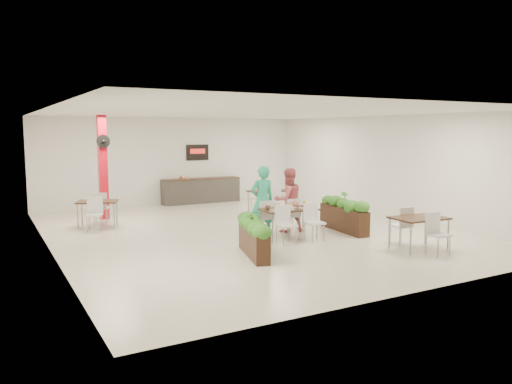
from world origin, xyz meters
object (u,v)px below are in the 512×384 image
main_table (288,213)px  side_table_c (419,222)px  side_table_b (268,194)px  planter_left (254,233)px  service_counter (201,190)px  diner_woman (288,200)px  planter_right (344,213)px  side_table_a (97,205)px  diner_man (262,200)px  red_column (103,166)px

main_table → side_table_c: (1.94, -2.52, -0.01)m
side_table_b → planter_left: bearing=-129.1°
service_counter → side_table_b: 3.40m
diner_woman → main_table: bearing=61.0°
main_table → side_table_c: size_ratio=1.02×
planter_left → side_table_b: bearing=56.6°
service_counter → side_table_b: service_counter is taller
main_table → planter_right: (1.78, -0.01, -0.13)m
planter_left → side_table_a: (-2.29, 5.02, 0.11)m
diner_man → side_table_b: size_ratio=1.10×
main_table → side_table_c: bearing=-52.4°
planter_left → side_table_c: size_ratio=1.13×
diner_man → planter_right: diner_man is taller
red_column → side_table_a: size_ratio=1.92×
planter_left → planter_right: size_ratio=0.90×
planter_left → planter_right: bearing=19.2°
planter_right → red_column: bearing=136.2°
diner_woman → side_table_a: size_ratio=1.03×
main_table → side_table_b: (1.58, 3.70, -0.00)m
diner_man → side_table_a: bearing=-38.6°
main_table → planter_right: 1.78m
diner_woman → side_table_b: size_ratio=1.04×
service_counter → side_table_b: size_ratio=1.81×
red_column → planter_right: size_ratio=1.56×
diner_man → side_table_c: size_ratio=1.10×
red_column → side_table_b: (5.08, -1.36, -1.01)m
red_column → planter_left: (1.84, -6.26, -1.14)m
red_column → diner_woman: size_ratio=1.86×
planter_right → side_table_b: 3.72m
service_counter → diner_man: 6.35m
service_counter → side_table_b: (1.08, -3.22, 0.14)m
main_table → diner_man: (-0.39, 0.65, 0.27)m
main_table → planter_left: 2.06m
side_table_a → diner_man: bearing=-21.6°
main_table → side_table_b: same height
diner_woman → side_table_c: diner_woman is taller
side_table_a → side_table_b: 5.53m
side_table_b → service_counter: bearing=102.8°
planter_right → side_table_a: 6.90m
red_column → diner_man: 5.45m
side_table_b → diner_man: bearing=-128.5°
main_table → planter_right: bearing=-0.2°
side_table_c → service_counter: bearing=102.3°
planter_left → side_table_b: 5.88m
side_table_c → red_column: bearing=129.3°
planter_left → planter_right: (3.45, 1.20, 0.00)m
diner_woman → side_table_c: size_ratio=1.05×
service_counter → side_table_c: 9.55m
service_counter → side_table_c: size_ratio=1.83×
service_counter → diner_woman: bearing=-90.8°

